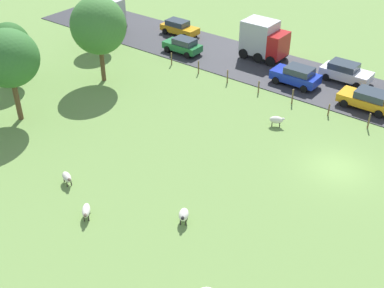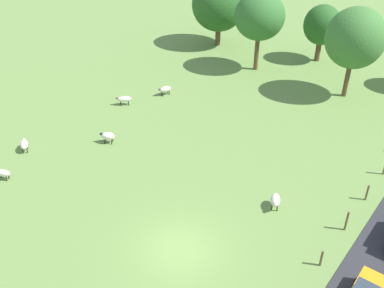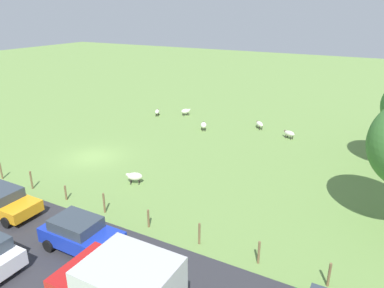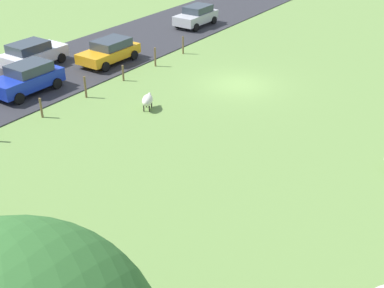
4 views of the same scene
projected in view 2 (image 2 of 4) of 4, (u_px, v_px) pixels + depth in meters
name	position (u px, v px, depth m)	size (l,w,h in m)	color
ground_plane	(180.00, 250.00, 23.46)	(160.00, 160.00, 0.00)	#6B8E47
sheep_0	(165.00, 89.00, 37.95)	(0.86, 1.22, 0.78)	beige
sheep_1	(2.00, 173.00, 28.21)	(1.17, 0.86, 0.72)	silver
sheep_2	(124.00, 99.00, 36.45)	(1.17, 1.15, 0.77)	silver
sheep_3	(275.00, 200.00, 25.92)	(0.96, 1.19, 0.83)	silver
sheep_4	(24.00, 144.00, 30.87)	(1.11, 1.01, 0.78)	silver
sheep_5	(108.00, 136.00, 31.70)	(1.12, 0.97, 0.84)	silver
tree_0	(322.00, 25.00, 42.51)	(3.51, 3.51, 5.48)	brown
tree_2	(219.00, 5.00, 45.73)	(5.50, 5.50, 6.97)	brown
tree_3	(260.00, 16.00, 39.94)	(4.52, 4.52, 7.21)	brown
tree_4	(355.00, 38.00, 35.35)	(4.73, 4.73, 7.49)	brown
fence_post_2	(321.00, 258.00, 22.30)	(0.12, 0.12, 1.00)	brown
fence_post_3	(347.00, 221.00, 24.34)	(0.12, 0.12, 1.28)	brown
fence_post_4	(367.00, 193.00, 26.51)	(0.12, 0.12, 1.09)	brown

